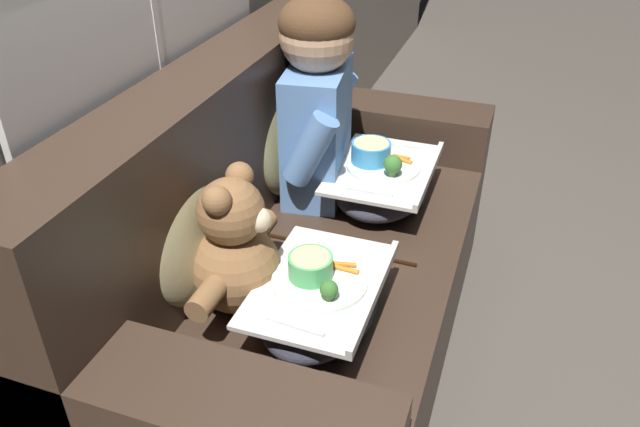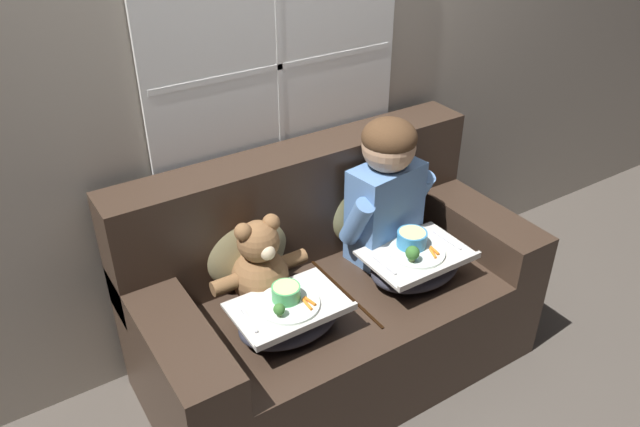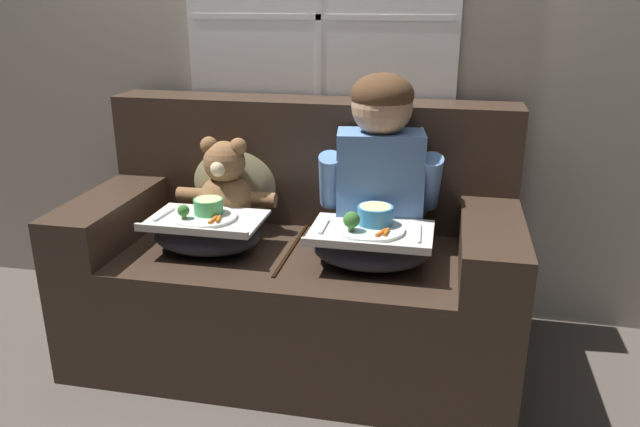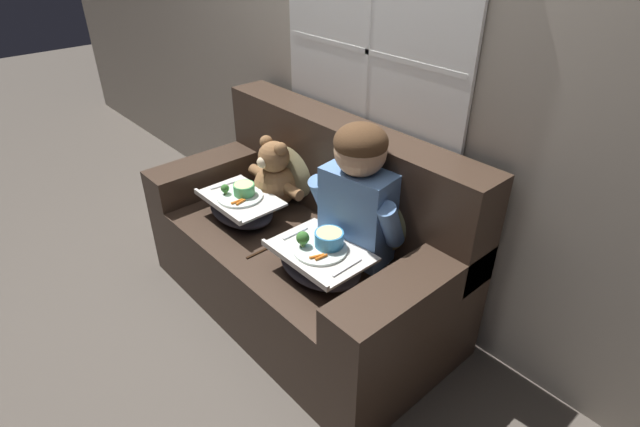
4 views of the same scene
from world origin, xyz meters
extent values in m
plane|color=#4C443D|center=(0.00, 0.00, 0.00)|extent=(14.00, 14.00, 0.00)
cube|color=#A89E8E|center=(0.00, 0.50, 1.30)|extent=(8.00, 0.05, 2.60)
cube|color=white|center=(0.00, 0.46, 1.31)|extent=(1.16, 0.02, 1.43)
cube|color=black|center=(0.00, 0.46, 1.31)|extent=(1.11, 0.01, 1.38)
cube|color=white|center=(0.00, 0.45, 1.31)|extent=(0.02, 0.02, 1.38)
cube|color=white|center=(0.00, 0.45, 1.31)|extent=(1.11, 0.02, 0.02)
cube|color=#38281E|center=(0.00, 0.00, 0.24)|extent=(1.70, 0.85, 0.47)
cube|color=#38281E|center=(0.00, 0.32, 0.73)|extent=(1.70, 0.22, 0.52)
cube|color=#38281E|center=(-0.74, 0.00, 0.56)|extent=(0.22, 0.85, 0.18)
cube|color=#38281E|center=(0.74, 0.00, 0.56)|extent=(0.22, 0.85, 0.18)
cube|color=black|center=(0.00, -0.02, 0.48)|extent=(0.01, 0.59, 0.01)
ellipsoid|color=#898456|center=(0.31, 0.23, 0.68)|extent=(0.43, 0.21, 0.45)
ellipsoid|color=tan|center=(-0.31, 0.23, 0.68)|extent=(0.39, 0.19, 0.41)
cube|color=#5B84BC|center=(0.31, 0.10, 0.70)|extent=(0.35, 0.22, 0.44)
sphere|color=tan|center=(0.31, 0.10, 1.01)|extent=(0.23, 0.23, 0.23)
ellipsoid|color=#4C331E|center=(0.31, 0.10, 1.05)|extent=(0.23, 0.23, 0.16)
cylinder|color=#5B84BC|center=(0.13, 0.06, 0.73)|extent=(0.11, 0.18, 0.24)
cylinder|color=#5B84BC|center=(0.50, 0.11, 0.73)|extent=(0.11, 0.18, 0.24)
sphere|color=brown|center=(-0.31, 0.10, 0.59)|extent=(0.24, 0.24, 0.24)
sphere|color=brown|center=(-0.31, 0.10, 0.77)|extent=(0.17, 0.17, 0.17)
sphere|color=brown|center=(-0.38, 0.10, 0.83)|extent=(0.07, 0.07, 0.07)
sphere|color=brown|center=(-0.25, 0.10, 0.83)|extent=(0.07, 0.07, 0.07)
sphere|color=beige|center=(-0.31, 0.03, 0.76)|extent=(0.06, 0.06, 0.06)
sphere|color=black|center=(-0.31, 0.01, 0.76)|extent=(0.02, 0.02, 0.02)
cylinder|color=brown|center=(-0.46, 0.10, 0.62)|extent=(0.12, 0.06, 0.06)
cylinder|color=brown|center=(-0.16, 0.10, 0.62)|extent=(0.12, 0.06, 0.06)
cylinder|color=brown|center=(-0.37, -0.02, 0.51)|extent=(0.06, 0.11, 0.06)
cylinder|color=brown|center=(-0.26, -0.02, 0.51)|extent=(0.06, 0.11, 0.06)
ellipsoid|color=#2D2D38|center=(0.31, -0.13, 0.53)|extent=(0.42, 0.31, 0.12)
cube|color=beige|center=(0.31, -0.13, 0.60)|extent=(0.44, 0.32, 0.01)
cube|color=beige|center=(0.31, -0.28, 0.61)|extent=(0.44, 0.02, 0.02)
cylinder|color=silver|center=(0.31, -0.13, 0.61)|extent=(0.24, 0.24, 0.01)
cylinder|color=#3889C1|center=(0.32, -0.08, 0.65)|extent=(0.13, 0.13, 0.07)
cylinder|color=#E5D189|center=(0.32, -0.08, 0.68)|extent=(0.11, 0.11, 0.01)
sphere|color=#38702D|center=(0.25, -0.17, 0.66)|extent=(0.06, 0.06, 0.06)
cylinder|color=#7A9E56|center=(0.25, -0.17, 0.63)|extent=(0.02, 0.02, 0.03)
cylinder|color=orange|center=(0.35, -0.18, 0.62)|extent=(0.03, 0.07, 0.01)
cylinder|color=orange|center=(0.37, -0.17, 0.62)|extent=(0.02, 0.06, 0.01)
cube|color=silver|center=(0.14, -0.13, 0.61)|extent=(0.01, 0.14, 0.01)
cube|color=silver|center=(0.49, -0.13, 0.61)|extent=(0.02, 0.17, 0.01)
ellipsoid|color=#2D2D38|center=(-0.31, -0.13, 0.53)|extent=(0.41, 0.28, 0.12)
cube|color=beige|center=(-0.31, -0.13, 0.60)|extent=(0.43, 0.30, 0.01)
cube|color=beige|center=(-0.31, -0.27, 0.61)|extent=(0.43, 0.02, 0.02)
cylinder|color=silver|center=(-0.31, -0.13, 0.61)|extent=(0.24, 0.24, 0.01)
cylinder|color=#4CAD60|center=(-0.31, -0.10, 0.65)|extent=(0.11, 0.11, 0.06)
cylinder|color=#E5D189|center=(-0.31, -0.10, 0.67)|extent=(0.10, 0.10, 0.01)
sphere|color=#38702D|center=(-0.38, -0.17, 0.65)|extent=(0.04, 0.04, 0.04)
cylinder|color=#7A9E56|center=(-0.38, -0.17, 0.62)|extent=(0.02, 0.02, 0.02)
cylinder|color=orange|center=(-0.26, -0.18, 0.62)|extent=(0.02, 0.07, 0.01)
cylinder|color=orange|center=(-0.25, -0.17, 0.62)|extent=(0.02, 0.06, 0.01)
cube|color=silver|center=(-0.48, -0.13, 0.61)|extent=(0.02, 0.14, 0.01)
camera|label=1|loc=(-1.45, -0.52, 1.58)|focal=35.00mm
camera|label=2|loc=(-1.20, -1.73, 2.14)|focal=35.00mm
camera|label=3|loc=(0.56, -2.20, 1.41)|focal=35.00mm
camera|label=4|loc=(1.65, -1.31, 1.90)|focal=28.00mm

